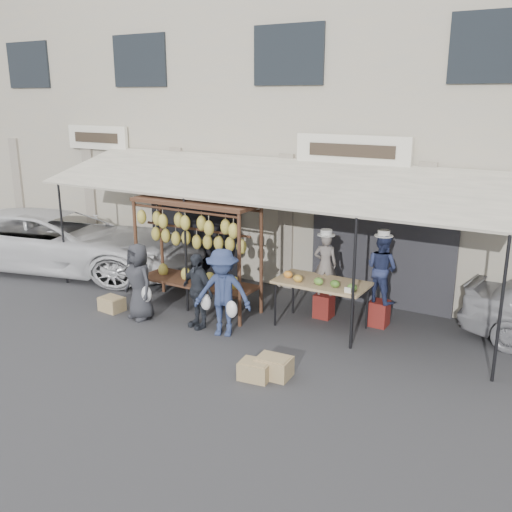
{
  "coord_description": "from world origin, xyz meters",
  "views": [
    {
      "loc": [
        5.7,
        -7.44,
        4.21
      ],
      "look_at": [
        0.46,
        1.4,
        1.3
      ],
      "focal_mm": 40.0,
      "sensor_mm": 36.0,
      "label": 1
    }
  ],
  "objects_px": {
    "customer_mid": "(197,291)",
    "produce_table": "(321,284)",
    "customer_right": "(223,293)",
    "crate_near_a": "(255,370)",
    "customer_left": "(139,281)",
    "banana_rack": "(195,234)",
    "vendor_left": "(325,264)",
    "crate_near_b": "(274,367)",
    "crate_far": "(112,304)",
    "van": "(54,227)",
    "vendor_right": "(382,268)"
  },
  "relations": [
    {
      "from": "crate_far",
      "to": "van",
      "type": "relative_size",
      "value": 0.09
    },
    {
      "from": "customer_left",
      "to": "customer_mid",
      "type": "bearing_deg",
      "value": 26.2
    },
    {
      "from": "produce_table",
      "to": "customer_mid",
      "type": "relative_size",
      "value": 1.19
    },
    {
      "from": "customer_left",
      "to": "crate_near_b",
      "type": "bearing_deg",
      "value": 2.94
    },
    {
      "from": "customer_mid",
      "to": "van",
      "type": "relative_size",
      "value": 0.28
    },
    {
      "from": "banana_rack",
      "to": "van",
      "type": "relative_size",
      "value": 0.5
    },
    {
      "from": "vendor_right",
      "to": "customer_mid",
      "type": "bearing_deg",
      "value": 50.46
    },
    {
      "from": "vendor_right",
      "to": "crate_near_b",
      "type": "height_order",
      "value": "vendor_right"
    },
    {
      "from": "customer_left",
      "to": "customer_right",
      "type": "relative_size",
      "value": 0.93
    },
    {
      "from": "crate_near_a",
      "to": "van",
      "type": "relative_size",
      "value": 0.09
    },
    {
      "from": "customer_left",
      "to": "crate_far",
      "type": "height_order",
      "value": "customer_left"
    },
    {
      "from": "customer_mid",
      "to": "vendor_left",
      "type": "bearing_deg",
      "value": 59.37
    },
    {
      "from": "banana_rack",
      "to": "customer_mid",
      "type": "bearing_deg",
      "value": -52.23
    },
    {
      "from": "crate_near_b",
      "to": "crate_far",
      "type": "relative_size",
      "value": 1.11
    },
    {
      "from": "crate_near_a",
      "to": "customer_left",
      "type": "bearing_deg",
      "value": 162.61
    },
    {
      "from": "banana_rack",
      "to": "vendor_left",
      "type": "height_order",
      "value": "banana_rack"
    },
    {
      "from": "produce_table",
      "to": "crate_near_b",
      "type": "relative_size",
      "value": 3.25
    },
    {
      "from": "crate_near_a",
      "to": "produce_table",
      "type": "bearing_deg",
      "value": 89.6
    },
    {
      "from": "vendor_right",
      "to": "crate_near_b",
      "type": "distance_m",
      "value": 3.04
    },
    {
      "from": "customer_right",
      "to": "crate_near_a",
      "type": "distance_m",
      "value": 1.9
    },
    {
      "from": "vendor_left",
      "to": "customer_right",
      "type": "distance_m",
      "value": 2.12
    },
    {
      "from": "produce_table",
      "to": "customer_right",
      "type": "height_order",
      "value": "customer_right"
    },
    {
      "from": "customer_mid",
      "to": "vendor_right",
      "type": "bearing_deg",
      "value": 49.12
    },
    {
      "from": "customer_mid",
      "to": "customer_right",
      "type": "distance_m",
      "value": 0.62
    },
    {
      "from": "crate_near_b",
      "to": "vendor_right",
      "type": "bearing_deg",
      "value": 75.57
    },
    {
      "from": "vendor_left",
      "to": "crate_near_b",
      "type": "xyz_separation_m",
      "value": [
        0.35,
        -2.65,
        -0.92
      ]
    },
    {
      "from": "produce_table",
      "to": "van",
      "type": "xyz_separation_m",
      "value": [
        -7.27,
        0.13,
        0.21
      ]
    },
    {
      "from": "produce_table",
      "to": "crate_near_a",
      "type": "distance_m",
      "value": 2.45
    },
    {
      "from": "crate_near_b",
      "to": "customer_right",
      "type": "bearing_deg",
      "value": 149.12
    },
    {
      "from": "customer_mid",
      "to": "produce_table",
      "type": "bearing_deg",
      "value": 46.86
    },
    {
      "from": "banana_rack",
      "to": "customer_mid",
      "type": "distance_m",
      "value": 1.28
    },
    {
      "from": "produce_table",
      "to": "crate_near_a",
      "type": "relative_size",
      "value": 3.62
    },
    {
      "from": "vendor_left",
      "to": "customer_right",
      "type": "xyz_separation_m",
      "value": [
        -1.22,
        -1.71,
        -0.27
      ]
    },
    {
      "from": "customer_mid",
      "to": "crate_near_a",
      "type": "distance_m",
      "value": 2.39
    },
    {
      "from": "banana_rack",
      "to": "produce_table",
      "type": "height_order",
      "value": "banana_rack"
    },
    {
      "from": "produce_table",
      "to": "vendor_right",
      "type": "xyz_separation_m",
      "value": [
        0.91,
        0.67,
        0.26
      ]
    },
    {
      "from": "vendor_left",
      "to": "crate_near_b",
      "type": "distance_m",
      "value": 2.83
    },
    {
      "from": "produce_table",
      "to": "crate_far",
      "type": "height_order",
      "value": "produce_table"
    },
    {
      "from": "crate_near_b",
      "to": "crate_far",
      "type": "bearing_deg",
      "value": 169.37
    },
    {
      "from": "banana_rack",
      "to": "customer_left",
      "type": "height_order",
      "value": "banana_rack"
    },
    {
      "from": "crate_near_b",
      "to": "produce_table",
      "type": "bearing_deg",
      "value": 95.22
    },
    {
      "from": "vendor_right",
      "to": "customer_left",
      "type": "relative_size",
      "value": 0.86
    },
    {
      "from": "produce_table",
      "to": "van",
      "type": "bearing_deg",
      "value": 178.99
    },
    {
      "from": "produce_table",
      "to": "vendor_right",
      "type": "distance_m",
      "value": 1.16
    },
    {
      "from": "customer_left",
      "to": "crate_near_a",
      "type": "height_order",
      "value": "customer_left"
    },
    {
      "from": "vendor_right",
      "to": "crate_near_a",
      "type": "distance_m",
      "value": 3.3
    },
    {
      "from": "customer_mid",
      "to": "van",
      "type": "bearing_deg",
      "value": -175.76
    },
    {
      "from": "crate_near_a",
      "to": "crate_near_b",
      "type": "xyz_separation_m",
      "value": [
        0.21,
        0.22,
        0.02
      ]
    },
    {
      "from": "vendor_left",
      "to": "customer_mid",
      "type": "relative_size",
      "value": 0.85
    },
    {
      "from": "banana_rack",
      "to": "crate_far",
      "type": "relative_size",
      "value": 5.54
    }
  ]
}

